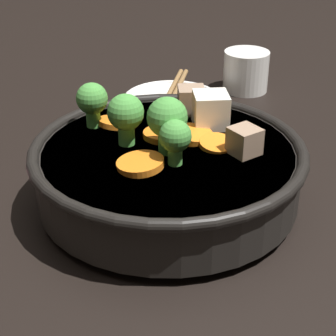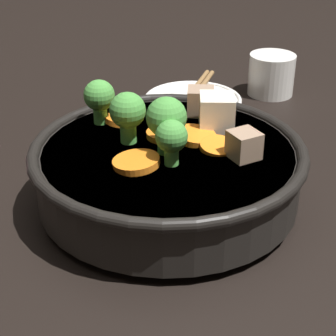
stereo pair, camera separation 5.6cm
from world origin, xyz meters
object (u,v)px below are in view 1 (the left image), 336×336
object	(u,v)px
stirfry_bowl	(168,165)
chopsticks_pair	(172,94)
tea_cup	(246,71)
side_saucer	(172,101)

from	to	relation	value
stirfry_bowl	chopsticks_pair	world-z (taller)	stirfry_bowl
stirfry_bowl	tea_cup	bearing A→B (deg)	76.36
side_saucer	stirfry_bowl	bearing A→B (deg)	-84.72
side_saucer	tea_cup	size ratio (longest dim) A/B	2.07
tea_cup	chopsticks_pair	xyz separation A→B (m)	(-0.10, -0.07, -0.01)
chopsticks_pair	side_saucer	bearing A→B (deg)	0.00
side_saucer	tea_cup	bearing A→B (deg)	34.57
stirfry_bowl	side_saucer	size ratio (longest dim) A/B	1.95
tea_cup	stirfry_bowl	bearing A→B (deg)	-103.64
chopsticks_pair	stirfry_bowl	bearing A→B (deg)	-84.72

